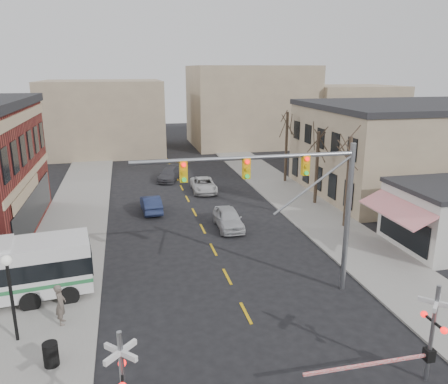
% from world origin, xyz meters
% --- Properties ---
extents(ground, '(160.00, 160.00, 0.00)m').
position_xyz_m(ground, '(0.00, 0.00, 0.00)').
color(ground, black).
rests_on(ground, ground).
extents(sidewalk_west, '(5.00, 60.00, 0.12)m').
position_xyz_m(sidewalk_west, '(-9.50, 20.00, 0.06)').
color(sidewalk_west, gray).
rests_on(sidewalk_west, ground).
extents(sidewalk_east, '(5.00, 60.00, 0.12)m').
position_xyz_m(sidewalk_east, '(9.50, 20.00, 0.06)').
color(sidewalk_east, gray).
rests_on(sidewalk_east, ground).
extents(tan_building, '(20.30, 15.30, 8.50)m').
position_xyz_m(tan_building, '(22.00, 20.00, 4.26)').
color(tan_building, gray).
rests_on(tan_building, ground).
extents(tree_east_a, '(0.28, 0.28, 6.75)m').
position_xyz_m(tree_east_a, '(10.50, 12.00, 3.50)').
color(tree_east_a, '#382B21').
rests_on(tree_east_a, sidewalk_east).
extents(tree_east_b, '(0.28, 0.28, 6.30)m').
position_xyz_m(tree_east_b, '(10.80, 18.00, 3.27)').
color(tree_east_b, '#382B21').
rests_on(tree_east_b, sidewalk_east).
extents(tree_east_c, '(0.28, 0.28, 7.20)m').
position_xyz_m(tree_east_c, '(11.00, 26.00, 3.72)').
color(tree_east_c, '#382B21').
rests_on(tree_east_c, sidewalk_east).
extents(traffic_signal_mast, '(11.08, 0.30, 8.00)m').
position_xyz_m(traffic_signal_mast, '(2.78, 3.23, 5.79)').
color(traffic_signal_mast, gray).
rests_on(traffic_signal_mast, ground).
extents(rr_crossing_east, '(5.60, 1.36, 4.00)m').
position_xyz_m(rr_crossing_east, '(5.06, -4.09, 1.97)').
color(rr_crossing_east, gray).
rests_on(rr_crossing_east, ground).
extents(street_lamp, '(0.44, 0.44, 3.99)m').
position_xyz_m(street_lamp, '(-10.37, 1.97, 3.00)').
color(street_lamp, black).
rests_on(street_lamp, sidewalk_west).
extents(trash_bin, '(0.60, 0.60, 0.99)m').
position_xyz_m(trash_bin, '(-8.66, -0.16, 0.61)').
color(trash_bin, black).
rests_on(trash_bin, sidewalk_west).
extents(car_a, '(1.88, 4.50, 1.52)m').
position_xyz_m(car_a, '(1.92, 13.77, 0.76)').
color(car_a, '#B0B1B5').
rests_on(car_a, ground).
extents(car_b, '(1.74, 4.31, 1.39)m').
position_xyz_m(car_b, '(-3.48, 18.97, 0.70)').
color(car_b, '#1B2445').
rests_on(car_b, ground).
extents(car_c, '(2.36, 4.85, 1.33)m').
position_xyz_m(car_c, '(1.91, 24.17, 0.66)').
color(car_c, '#BCBCBC').
rests_on(car_c, ground).
extents(car_d, '(3.34, 4.94, 1.33)m').
position_xyz_m(car_d, '(-0.86, 29.37, 0.66)').
color(car_d, '#403F45').
rests_on(car_d, ground).
extents(pedestrian_near, '(0.48, 0.72, 1.97)m').
position_xyz_m(pedestrian_near, '(-8.62, 2.89, 1.10)').
color(pedestrian_near, '#63584F').
rests_on(pedestrian_near, sidewalk_west).
extents(pedestrian_far, '(1.17, 1.17, 1.91)m').
position_xyz_m(pedestrian_far, '(-9.80, 6.74, 1.08)').
color(pedestrian_far, '#3A3B65').
rests_on(pedestrian_far, sidewalk_west).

